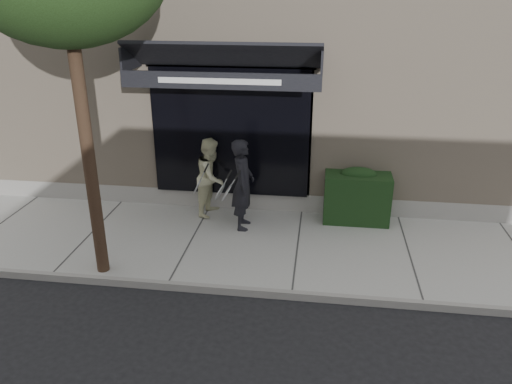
# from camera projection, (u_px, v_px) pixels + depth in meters

# --- Properties ---
(ground) EXTENTS (80.00, 80.00, 0.00)m
(ground) POSITION_uv_depth(u_px,v_px,m) (297.00, 251.00, 9.26)
(ground) COLOR black
(ground) RESTS_ON ground
(sidewalk) EXTENTS (20.00, 3.00, 0.12)m
(sidewalk) POSITION_uv_depth(u_px,v_px,m) (298.00, 248.00, 9.23)
(sidewalk) COLOR #A2A29D
(sidewalk) RESTS_ON ground
(curb) EXTENTS (20.00, 0.10, 0.14)m
(curb) POSITION_uv_depth(u_px,v_px,m) (292.00, 295.00, 7.81)
(curb) COLOR gray
(curb) RESTS_ON ground
(building_facade) EXTENTS (14.30, 8.04, 5.64)m
(building_facade) POSITION_uv_depth(u_px,v_px,m) (312.00, 63.00, 12.76)
(building_facade) COLOR #C4AE95
(building_facade) RESTS_ON ground
(hedge) EXTENTS (1.30, 0.70, 1.14)m
(hedge) POSITION_uv_depth(u_px,v_px,m) (357.00, 196.00, 10.02)
(hedge) COLOR black
(hedge) RESTS_ON sidewalk
(pedestrian_front) EXTENTS (0.73, 0.81, 1.80)m
(pedestrian_front) POSITION_uv_depth(u_px,v_px,m) (243.00, 185.00, 9.59)
(pedestrian_front) COLOR black
(pedestrian_front) RESTS_ON sidewalk
(pedestrian_back) EXTENTS (0.77, 0.98, 1.63)m
(pedestrian_back) POSITION_uv_depth(u_px,v_px,m) (212.00, 177.00, 10.23)
(pedestrian_back) COLOR beige
(pedestrian_back) RESTS_ON sidewalk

